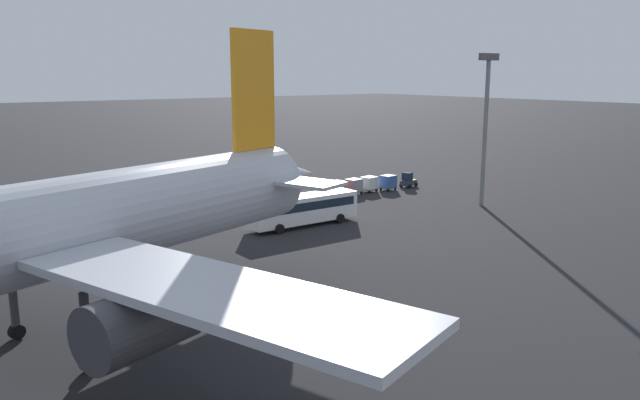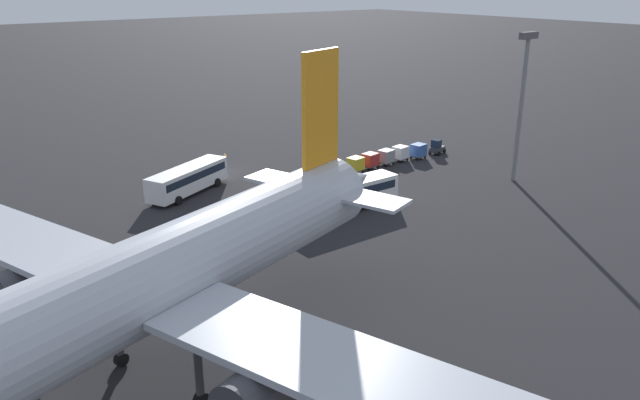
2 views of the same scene
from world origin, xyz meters
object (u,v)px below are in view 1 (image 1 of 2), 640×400
object	(u,v)px
worker_person	(190,188)
shuttle_bus_far	(303,208)
airplane	(11,240)
cargo_cart_grey	(354,186)
baggage_tug	(408,180)
cargo_cart_yellow	(320,191)
cargo_cart_white	(369,183)
cargo_cart_blue	(388,182)
cargo_cart_red	(337,188)
shuttle_bus_near	(144,197)

from	to	relation	value
worker_person	shuttle_bus_far	bearing A→B (deg)	95.86
airplane	cargo_cart_grey	size ratio (longest dim) A/B	23.39
baggage_tug	worker_person	xyz separation A→B (m)	(26.94, -12.89, -0.07)
cargo_cart_yellow	airplane	bearing A→B (deg)	33.94
airplane	cargo_cart_white	bearing A→B (deg)	-168.67
shuttle_bus_far	cargo_cart_blue	size ratio (longest dim) A/B	5.48
baggage_tug	cargo_cart_grey	world-z (taller)	baggage_tug
cargo_cart_white	cargo_cart_red	world-z (taller)	same
cargo_cart_red	cargo_cart_yellow	bearing A→B (deg)	6.49
airplane	shuttle_bus_near	distance (m)	38.11
shuttle_bus_near	cargo_cart_grey	size ratio (longest dim) A/B	5.21
worker_person	cargo_cart_red	distance (m)	19.23
cargo_cart_yellow	cargo_cart_red	bearing A→B (deg)	-173.51
shuttle_bus_far	baggage_tug	bearing A→B (deg)	-158.50
cargo_cart_yellow	shuttle_bus_near	bearing A→B (deg)	-15.43
cargo_cart_grey	worker_person	bearing A→B (deg)	-35.75
shuttle_bus_near	worker_person	size ratio (longest dim) A/B	6.75
cargo_cart_yellow	baggage_tug	bearing A→B (deg)	179.79
shuttle_bus_near	cargo_cart_blue	world-z (taller)	shuttle_bus_near
shuttle_bus_near	cargo_cart_red	size ratio (longest dim) A/B	5.21
cargo_cart_white	shuttle_bus_far	bearing A→B (deg)	29.90
cargo_cart_blue	cargo_cart_red	xyz separation A→B (m)	(8.46, -0.49, 0.00)
shuttle_bus_far	cargo_cart_yellow	bearing A→B (deg)	-134.06
cargo_cart_white	worker_person	bearing A→B (deg)	-31.39
cargo_cart_white	cargo_cart_blue	bearing A→B (deg)	166.85
airplane	worker_person	xyz separation A→B (m)	(-28.05, -39.65, -6.19)
worker_person	cargo_cart_blue	bearing A→B (deg)	150.57
cargo_cart_white	baggage_tug	bearing A→B (deg)	175.36
cargo_cart_blue	cargo_cart_white	xyz separation A→B (m)	(2.82, -0.66, 0.00)
cargo_cart_yellow	shuttle_bus_far	bearing A→B (deg)	46.05
shuttle_bus_far	baggage_tug	xyz separation A→B (m)	(-24.62, -9.75, -0.98)
shuttle_bus_near	cargo_cart_grey	xyz separation A→B (m)	(-26.26, 5.39, -0.69)
baggage_tug	cargo_cart_white	size ratio (longest dim) A/B	1.17
worker_person	cargo_cart_red	bearing A→B (deg)	139.39
airplane	cargo_cart_grey	distance (m)	53.26
worker_person	cargo_cart_blue	distance (m)	26.47
cargo_cart_red	cargo_cart_yellow	size ratio (longest dim) A/B	1.00
airplane	cargo_cart_blue	bearing A→B (deg)	-170.62
cargo_cart_grey	cargo_cart_yellow	xyz separation A→B (m)	(5.64, 0.30, 0.00)
shuttle_bus_far	cargo_cart_yellow	xyz separation A→B (m)	(-9.45, -9.81, -0.73)
cargo_cart_blue	worker_person	bearing A→B (deg)	-29.43
worker_person	cargo_cart_grey	bearing A→B (deg)	144.25
airplane	cargo_cart_red	xyz separation A→B (m)	(-42.65, -27.13, -5.87)
cargo_cart_yellow	cargo_cart_grey	bearing A→B (deg)	-176.98
shuttle_bus_near	worker_person	xyz separation A→B (m)	(-8.84, -7.15, -1.01)
baggage_tug	cargo_cart_blue	distance (m)	3.90
baggage_tug	cargo_cart_red	size ratio (longest dim) A/B	1.17
cargo_cart_grey	airplane	bearing A→B (deg)	30.80
shuttle_bus_far	cargo_cart_blue	xyz separation A→B (m)	(-20.73, -9.64, -0.73)
worker_person	cargo_cart_grey	distance (m)	21.47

